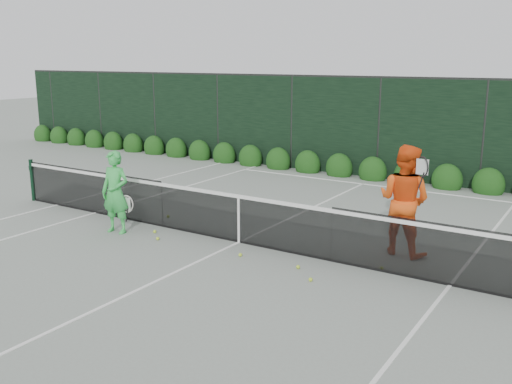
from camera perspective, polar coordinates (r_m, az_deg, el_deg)
The scene contains 8 objects.
ground at distance 11.39m, azimuth -1.71°, elevation -5.07°, with size 80.00×80.00×0.00m, color gray.
tennis_net at distance 11.24m, azimuth -1.83°, elevation -2.47°, with size 12.90×0.10×1.07m.
player_woman at distance 12.17m, azimuth -13.88°, elevation -0.03°, with size 0.69×0.51×1.73m.
player_man at distance 10.84m, azimuth 14.60°, elevation -0.78°, with size 1.11×0.93×2.06m.
court_lines at distance 11.38m, azimuth -1.71°, elevation -5.04°, with size 11.03×23.83×0.01m.
windscreen_fence at distance 8.95m, azimuth -11.60°, elevation -0.35°, with size 32.00×21.07×3.06m.
hedge_row at distance 17.51m, azimuth 11.59°, elevation 1.98°, with size 31.66×0.65×0.94m.
tennis_balls at distance 10.94m, azimuth -1.97°, elevation -5.66°, with size 5.39×1.73×0.07m.
Camera 1 is at (6.11, -8.92, 3.58)m, focal length 40.00 mm.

